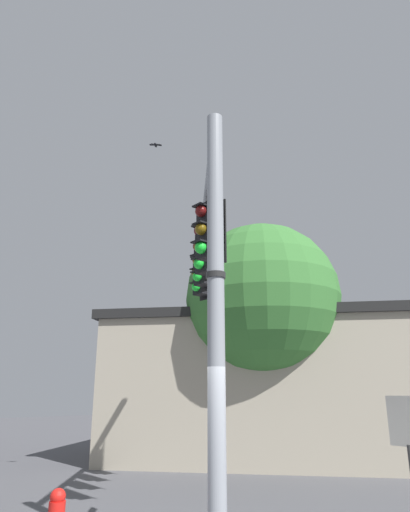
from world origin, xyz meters
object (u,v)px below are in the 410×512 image
street_name_sign (214,282)px  historical_marker (409,445)px  traffic_light_mid_outer (203,262)px  bird_flying (156,145)px  traffic_light_mid_inner (205,248)px  traffic_light_arm_end (201,274)px  traffic_light_nearest_pole (208,231)px

street_name_sign → historical_marker: size_ratio=0.55×
traffic_light_mid_outer → historical_marker: bearing=-166.1°
traffic_light_mid_outer → bird_flying: 3.65m
traffic_light_mid_outer → historical_marker: (-3.82, -0.95, -3.59)m
bird_flying → historical_marker: bearing=-163.9°
traffic_light_mid_inner → traffic_light_arm_end: same height
traffic_light_mid_outer → traffic_light_arm_end: 1.04m
traffic_light_arm_end → street_name_sign: bearing=141.9°
street_name_sign → bird_flying: 6.28m
traffic_light_mid_outer → traffic_light_mid_inner: bearing=141.7°
bird_flying → traffic_light_nearest_pole: bearing=165.5°
historical_marker → street_name_sign: bearing=68.8°
traffic_light_mid_inner → traffic_light_mid_outer: bearing=-38.3°
street_name_sign → historical_marker: 3.98m
traffic_light_mid_outer → street_name_sign: size_ratio=1.12×
traffic_light_nearest_pole → bird_flying: 4.53m
traffic_light_mid_outer → street_name_sign: 3.59m
traffic_light_arm_end → bird_flying: size_ratio=4.85×
traffic_light_nearest_pole → traffic_light_arm_end: bearing=-38.3°
traffic_light_arm_end → traffic_light_mid_outer: bearing=141.7°
traffic_light_nearest_pole → traffic_light_arm_end: same height
street_name_sign → traffic_light_mid_outer: bearing=-38.0°
traffic_light_mid_inner → bird_flying: (2.11, -0.12, 3.37)m
street_name_sign → bird_flying: bird_flying is taller
traffic_light_mid_inner → historical_marker: traffic_light_mid_inner is taller
bird_flying → historical_marker: 8.77m
traffic_light_nearest_pole → bird_flying: bird_flying is taller
historical_marker → traffic_light_arm_end: bearing=3.8°
traffic_light_mid_inner → traffic_light_arm_end: bearing=-38.3°
traffic_light_mid_outer → street_name_sign: (-2.65, 2.07, -1.27)m
street_name_sign → bird_flying: (3.94, -1.54, 4.64)m
traffic_light_mid_inner → street_name_sign: size_ratio=1.12×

